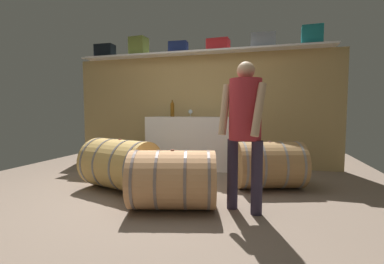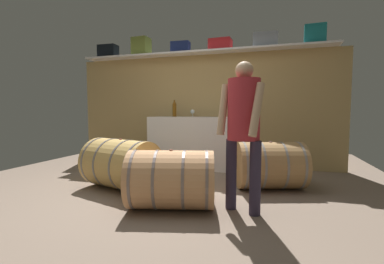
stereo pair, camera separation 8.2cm
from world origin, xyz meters
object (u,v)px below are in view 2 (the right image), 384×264
(work_cabinet, at_px, (192,142))
(wine_barrel_far, at_px, (121,164))
(winemaker_pouring, at_px, (243,121))
(toolcase_olive, at_px, (141,47))
(wine_barrel_near, at_px, (171,179))
(wine_bottle_amber, at_px, (174,109))
(toolcase_teal, at_px, (315,35))
(wine_barrel_flank, at_px, (270,165))
(toolcase_red, at_px, (220,45))
(toolcase_grey, at_px, (265,40))
(toolcase_black, at_px, (108,52))
(toolcase_navy, at_px, (181,48))
(wine_glass, at_px, (193,112))

(work_cabinet, xyz_separation_m, wine_barrel_far, (-0.50, -1.58, -0.13))
(winemaker_pouring, bearing_deg, toolcase_olive, -21.61)
(work_cabinet, height_order, wine_barrel_near, work_cabinet)
(wine_bottle_amber, bearing_deg, toolcase_teal, 3.84)
(wine_barrel_flank, bearing_deg, wine_bottle_amber, 131.18)
(toolcase_red, bearing_deg, wine_bottle_amber, -165.64)
(toolcase_red, height_order, winemaker_pouring, toolcase_red)
(toolcase_olive, relative_size, wine_bottle_amber, 1.12)
(toolcase_teal, xyz_separation_m, wine_barrel_far, (-2.55, -1.77, -1.94))
(toolcase_olive, relative_size, winemaker_pouring, 0.23)
(toolcase_olive, height_order, toolcase_grey, toolcase_olive)
(toolcase_black, xyz_separation_m, winemaker_pouring, (2.97, -2.16, -1.31))
(toolcase_navy, height_order, work_cabinet, toolcase_navy)
(toolcase_olive, height_order, toolcase_teal, toolcase_olive)
(toolcase_grey, bearing_deg, wine_bottle_amber, -177.07)
(toolcase_teal, xyz_separation_m, wine_bottle_amber, (-2.39, -0.16, -1.20))
(toolcase_grey, relative_size, wine_barrel_far, 0.37)
(wine_barrel_near, bearing_deg, toolcase_teal, 39.98)
(work_cabinet, bearing_deg, toolcase_black, 173.95)
(toolcase_black, xyz_separation_m, toolcase_navy, (1.56, 0.00, -0.02))
(wine_barrel_flank, height_order, winemaker_pouring, winemaker_pouring)
(wine_bottle_amber, bearing_deg, wine_glass, 27.86)
(toolcase_red, relative_size, wine_barrel_flank, 0.39)
(toolcase_olive, height_order, wine_bottle_amber, toolcase_olive)
(toolcase_red, distance_m, wine_glass, 1.31)
(wine_glass, bearing_deg, winemaker_pouring, -61.53)
(toolcase_red, height_order, work_cabinet, toolcase_red)
(work_cabinet, bearing_deg, toolcase_teal, 5.45)
(wine_glass, distance_m, wine_barrel_far, 1.96)
(toolcase_red, xyz_separation_m, toolcase_teal, (1.56, 0.00, 0.06))
(wine_barrel_far, height_order, winemaker_pouring, winemaker_pouring)
(toolcase_olive, height_order, wine_barrel_near, toolcase_olive)
(toolcase_navy, bearing_deg, work_cabinet, -38.16)
(wine_barrel_flank, bearing_deg, toolcase_teal, 44.32)
(wine_bottle_amber, xyz_separation_m, wine_barrel_flank, (1.74, -1.06, -0.75))
(toolcase_black, bearing_deg, toolcase_grey, -1.10)
(wine_barrel_flank, bearing_deg, wine_barrel_far, 178.83)
(toolcase_black, bearing_deg, wine_barrel_far, -54.05)
(wine_barrel_near, bearing_deg, toolcase_grey, 55.14)
(toolcase_grey, xyz_separation_m, wine_barrel_near, (-0.86, -2.28, -1.93))
(work_cabinet, distance_m, wine_barrel_flank, 1.73)
(toolcase_black, relative_size, wine_barrel_far, 0.35)
(toolcase_grey, height_order, wine_bottle_amber, toolcase_grey)
(wine_barrel_near, relative_size, wine_barrel_far, 0.93)
(toolcase_olive, xyz_separation_m, toolcase_red, (1.57, 0.00, -0.07))
(wine_glass, bearing_deg, toolcase_red, -0.07)
(toolcase_black, height_order, toolcase_olive, toolcase_olive)
(toolcase_teal, xyz_separation_m, winemaker_pouring, (-0.91, -2.16, -1.34))
(toolcase_navy, distance_m, wine_barrel_near, 3.05)
(toolcase_red, distance_m, winemaker_pouring, 2.60)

